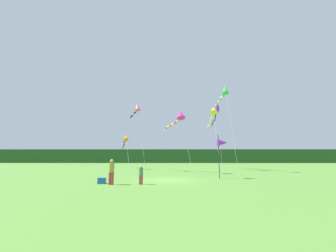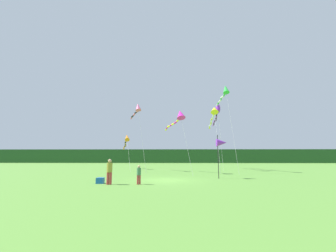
{
  "view_description": "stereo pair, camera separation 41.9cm",
  "coord_description": "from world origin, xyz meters",
  "px_view_note": "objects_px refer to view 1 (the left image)",
  "views": [
    {
      "loc": [
        0.16,
        -17.37,
        1.93
      ],
      "look_at": [
        0.0,
        6.0,
        5.28
      ],
      "focal_mm": 22.51,
      "sensor_mm": 36.0,
      "label": 1
    },
    {
      "loc": [
        0.57,
        -17.37,
        1.93
      ],
      "look_at": [
        0.0,
        6.0,
        5.28
      ],
      "focal_mm": 22.51,
      "sensor_mm": 36.0,
      "label": 2
    }
  ],
  "objects_px": {
    "cooler_box": "(102,181)",
    "kite_magenta": "(179,116)",
    "kite_purple": "(216,112)",
    "kite_rainbow": "(137,108)",
    "kite_orange": "(125,139)",
    "person_child": "(141,174)",
    "banner_flag_pole": "(222,143)",
    "kite_green": "(224,92)",
    "kite_yellow": "(213,112)",
    "person_adult": "(111,170)"
  },
  "relations": [
    {
      "from": "banner_flag_pole",
      "to": "kite_rainbow",
      "type": "xyz_separation_m",
      "value": [
        -9.1,
        8.85,
        5.23
      ]
    },
    {
      "from": "kite_rainbow",
      "to": "kite_magenta",
      "type": "relative_size",
      "value": 1.22
    },
    {
      "from": "kite_yellow",
      "to": "kite_green",
      "type": "bearing_deg",
      "value": -70.5
    },
    {
      "from": "person_adult",
      "to": "kite_orange",
      "type": "bearing_deg",
      "value": 99.03
    },
    {
      "from": "kite_magenta",
      "to": "person_adult",
      "type": "bearing_deg",
      "value": -118.28
    },
    {
      "from": "person_adult",
      "to": "banner_flag_pole",
      "type": "bearing_deg",
      "value": 25.17
    },
    {
      "from": "person_child",
      "to": "kite_orange",
      "type": "xyz_separation_m",
      "value": [
        -4.78,
        17.22,
        3.78
      ]
    },
    {
      "from": "person_adult",
      "to": "kite_yellow",
      "type": "relative_size",
      "value": 0.16
    },
    {
      "from": "person_adult",
      "to": "kite_rainbow",
      "type": "bearing_deg",
      "value": 91.84
    },
    {
      "from": "person_child",
      "to": "kite_yellow",
      "type": "xyz_separation_m",
      "value": [
        8.12,
        14.34,
        7.36
      ]
    },
    {
      "from": "cooler_box",
      "to": "kite_green",
      "type": "xyz_separation_m",
      "value": [
        11.89,
        11.27,
        9.99
      ]
    },
    {
      "from": "cooler_box",
      "to": "kite_purple",
      "type": "height_order",
      "value": "kite_purple"
    },
    {
      "from": "kite_orange",
      "to": "kite_green",
      "type": "distance_m",
      "value": 15.96
    },
    {
      "from": "kite_orange",
      "to": "kite_yellow",
      "type": "bearing_deg",
      "value": -12.59
    },
    {
      "from": "person_adult",
      "to": "kite_green",
      "type": "distance_m",
      "value": 18.65
    },
    {
      "from": "person_child",
      "to": "kite_green",
      "type": "bearing_deg",
      "value": 52.18
    },
    {
      "from": "kite_orange",
      "to": "kite_purple",
      "type": "relative_size",
      "value": 0.98
    },
    {
      "from": "banner_flag_pole",
      "to": "kite_purple",
      "type": "distance_m",
      "value": 13.34
    },
    {
      "from": "person_adult",
      "to": "person_child",
      "type": "distance_m",
      "value": 2.04
    },
    {
      "from": "kite_rainbow",
      "to": "banner_flag_pole",
      "type": "bearing_deg",
      "value": -44.21
    },
    {
      "from": "banner_flag_pole",
      "to": "kite_orange",
      "type": "height_order",
      "value": "kite_orange"
    },
    {
      "from": "kite_orange",
      "to": "kite_rainbow",
      "type": "height_order",
      "value": "kite_rainbow"
    },
    {
      "from": "kite_yellow",
      "to": "kite_purple",
      "type": "bearing_deg",
      "value": 62.27
    },
    {
      "from": "banner_flag_pole",
      "to": "kite_orange",
      "type": "bearing_deg",
      "value": 130.75
    },
    {
      "from": "kite_purple",
      "to": "kite_rainbow",
      "type": "bearing_deg",
      "value": -164.62
    },
    {
      "from": "cooler_box",
      "to": "kite_green",
      "type": "height_order",
      "value": "kite_green"
    },
    {
      "from": "banner_flag_pole",
      "to": "kite_magenta",
      "type": "xyz_separation_m",
      "value": [
        -3.57,
        5.43,
        3.52
      ]
    },
    {
      "from": "person_adult",
      "to": "cooler_box",
      "type": "distance_m",
      "value": 1.24
    },
    {
      "from": "cooler_box",
      "to": "kite_orange",
      "type": "relative_size",
      "value": 0.05
    },
    {
      "from": "banner_flag_pole",
      "to": "cooler_box",
      "type": "bearing_deg",
      "value": -159.62
    },
    {
      "from": "kite_purple",
      "to": "kite_green",
      "type": "height_order",
      "value": "kite_green"
    },
    {
      "from": "kite_green",
      "to": "person_adult",
      "type": "bearing_deg",
      "value": -133.15
    },
    {
      "from": "kite_rainbow",
      "to": "person_adult",
      "type": "bearing_deg",
      "value": -88.16
    },
    {
      "from": "cooler_box",
      "to": "kite_magenta",
      "type": "xyz_separation_m",
      "value": [
        5.92,
        8.95,
        6.39
      ]
    },
    {
      "from": "person_adult",
      "to": "kite_magenta",
      "type": "distance_m",
      "value": 12.18
    },
    {
      "from": "cooler_box",
      "to": "banner_flag_pole",
      "type": "distance_m",
      "value": 10.52
    },
    {
      "from": "kite_magenta",
      "to": "kite_orange",
      "type": "bearing_deg",
      "value": 135.07
    },
    {
      "from": "kite_yellow",
      "to": "kite_purple",
      "type": "distance_m",
      "value": 1.83
    },
    {
      "from": "cooler_box",
      "to": "kite_rainbow",
      "type": "relative_size",
      "value": 0.06
    },
    {
      "from": "person_adult",
      "to": "kite_orange",
      "type": "relative_size",
      "value": 0.18
    },
    {
      "from": "kite_green",
      "to": "kite_rainbow",
      "type": "distance_m",
      "value": 11.71
    },
    {
      "from": "kite_rainbow",
      "to": "kite_yellow",
      "type": "bearing_deg",
      "value": 8.35
    },
    {
      "from": "kite_yellow",
      "to": "person_child",
      "type": "bearing_deg",
      "value": -119.53
    },
    {
      "from": "kite_yellow",
      "to": "kite_purple",
      "type": "relative_size",
      "value": 1.12
    },
    {
      "from": "banner_flag_pole",
      "to": "kite_orange",
      "type": "relative_size",
      "value": 0.41
    },
    {
      "from": "cooler_box",
      "to": "kite_magenta",
      "type": "bearing_deg",
      "value": 56.52
    },
    {
      "from": "kite_rainbow",
      "to": "kite_magenta",
      "type": "height_order",
      "value": "kite_rainbow"
    },
    {
      "from": "person_adult",
      "to": "person_child",
      "type": "bearing_deg",
      "value": 4.1
    },
    {
      "from": "banner_flag_pole",
      "to": "kite_green",
      "type": "height_order",
      "value": "kite_green"
    },
    {
      "from": "kite_orange",
      "to": "person_child",
      "type": "bearing_deg",
      "value": -74.5
    }
  ]
}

